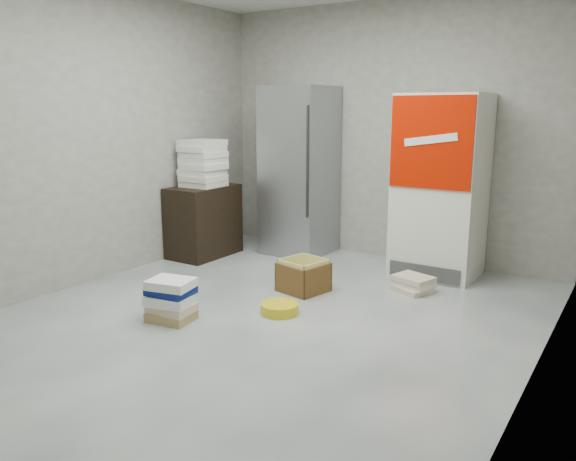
% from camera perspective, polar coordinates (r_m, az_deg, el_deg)
% --- Properties ---
extents(ground, '(5.00, 5.00, 0.00)m').
position_cam_1_polar(ground, '(4.48, -3.58, -9.47)').
color(ground, beige).
rests_on(ground, ground).
extents(room_shell, '(4.04, 5.04, 2.82)m').
position_cam_1_polar(room_shell, '(4.16, -3.92, 14.18)').
color(room_shell, '#A8A397').
rests_on(room_shell, ground).
extents(steel_fridge, '(0.70, 0.72, 1.90)m').
position_cam_1_polar(steel_fridge, '(6.47, 1.18, 6.02)').
color(steel_fridge, '#A8ABB0').
rests_on(steel_fridge, ground).
extents(coke_cooler, '(0.80, 0.73, 1.80)m').
position_cam_1_polar(coke_cooler, '(5.77, 15.22, 4.37)').
color(coke_cooler, silver).
rests_on(coke_cooler, ground).
extents(wood_shelf, '(0.50, 0.80, 0.80)m').
position_cam_1_polar(wood_shelf, '(6.47, -8.55, 0.95)').
color(wood_shelf, black).
rests_on(wood_shelf, ground).
extents(supply_box_stack, '(0.43, 0.43, 0.52)m').
position_cam_1_polar(supply_box_stack, '(6.37, -8.64, 6.78)').
color(supply_box_stack, white).
rests_on(supply_box_stack, wood_shelf).
extents(phonebook_stack_main, '(0.40, 0.35, 0.34)m').
position_cam_1_polar(phonebook_stack_main, '(4.58, -11.81, -6.91)').
color(phonebook_stack_main, '#A18953').
rests_on(phonebook_stack_main, ground).
extents(phonebook_stack_side, '(0.42, 0.37, 0.15)m').
position_cam_1_polar(phonebook_stack_side, '(5.33, 12.56, -5.29)').
color(phonebook_stack_side, beige).
rests_on(phonebook_stack_side, ground).
extents(cardboard_box, '(0.45, 0.45, 0.30)m').
position_cam_1_polar(cardboard_box, '(5.20, 1.58, -4.85)').
color(cardboard_box, yellow).
rests_on(cardboard_box, ground).
extents(bucket_lid, '(0.34, 0.34, 0.08)m').
position_cam_1_polar(bucket_lid, '(4.68, -0.86, -7.91)').
color(bucket_lid, gold).
rests_on(bucket_lid, ground).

